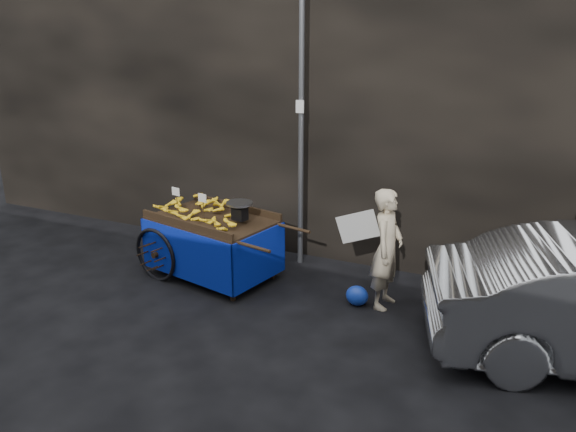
% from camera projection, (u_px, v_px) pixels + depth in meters
% --- Properties ---
extents(ground, '(80.00, 80.00, 0.00)m').
position_uv_depth(ground, '(243.00, 292.00, 7.73)').
color(ground, black).
rests_on(ground, ground).
extents(building_wall, '(13.50, 2.00, 5.00)m').
position_uv_depth(building_wall, '(338.00, 91.00, 9.03)').
color(building_wall, black).
rests_on(building_wall, ground).
extents(street_pole, '(0.12, 0.10, 4.00)m').
position_uv_depth(street_pole, '(301.00, 134.00, 8.10)').
color(street_pole, slate).
rests_on(street_pole, ground).
extents(banana_cart, '(2.55, 1.53, 1.30)m').
position_uv_depth(banana_cart, '(209.00, 223.00, 8.03)').
color(banana_cart, black).
rests_on(banana_cart, ground).
extents(vendor, '(0.87, 0.60, 1.58)m').
position_uv_depth(vendor, '(387.00, 249.00, 7.12)').
color(vendor, '#C4B392').
rests_on(vendor, ground).
extents(plastic_bag, '(0.30, 0.24, 0.27)m').
position_uv_depth(plastic_bag, '(357.00, 296.00, 7.33)').
color(plastic_bag, blue).
rests_on(plastic_bag, ground).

